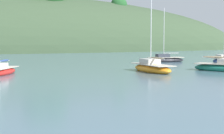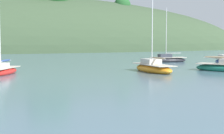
{
  "view_description": "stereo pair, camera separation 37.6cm",
  "coord_description": "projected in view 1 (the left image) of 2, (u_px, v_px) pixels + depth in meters",
  "views": [
    {
      "loc": [
        -10.01,
        -5.9,
        3.42
      ],
      "look_at": [
        0.0,
        20.0,
        1.2
      ],
      "focal_mm": 56.07,
      "sensor_mm": 36.0,
      "label": 1
    },
    {
      "loc": [
        -9.66,
        -6.03,
        3.42
      ],
      "look_at": [
        0.0,
        20.0,
        1.2
      ],
      "focal_mm": 56.07,
      "sensor_mm": 36.0,
      "label": 2
    }
  ],
  "objects": [
    {
      "name": "far_shoreline_hill",
      "position": [
        15.0,
        51.0,
        97.49
      ],
      "size": [
        150.0,
        36.0,
        35.14
      ],
      "color": "#384C33",
      "rests_on": "ground"
    },
    {
      "name": "sailboat_teal_outer",
      "position": [
        165.0,
        60.0,
        52.45
      ],
      "size": [
        5.98,
        2.6,
        8.26
      ],
      "color": "#232328",
      "rests_on": "ground"
    },
    {
      "name": "sailboat_black_sloop",
      "position": [
        152.0,
        68.0,
        36.64
      ],
      "size": [
        2.41,
        6.65,
        9.08
      ],
      "color": "orange",
      "rests_on": "ground"
    },
    {
      "name": "sailboat_blue_center",
      "position": [
        224.0,
        67.0,
        37.48
      ],
      "size": [
        5.52,
        6.53,
        9.16
      ],
      "color": "#196B56",
      "rests_on": "ground"
    },
    {
      "name": "sailboat_grey_yawl",
      "position": [
        1.0,
        71.0,
        33.68
      ],
      "size": [
        4.2,
        5.66,
        7.74
      ],
      "color": "red",
      "rests_on": "ground"
    }
  ]
}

